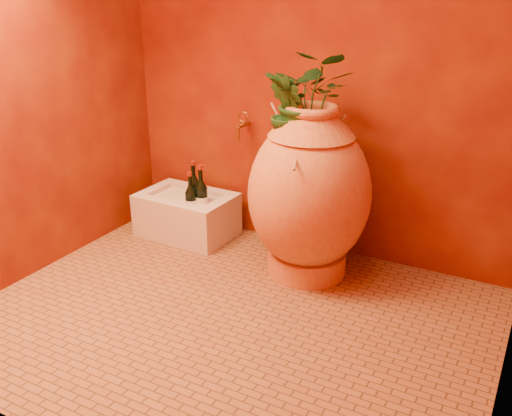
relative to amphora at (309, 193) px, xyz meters
The scene contains 11 objects.
floor 0.82m from the amphora, 101.55° to the right, with size 2.50×2.50×0.00m, color brown.
wall_back 0.85m from the amphora, 110.78° to the left, with size 2.50×0.02×2.50m, color #580B05.
wall_left 1.71m from the amphora, 154.83° to the right, with size 0.02×2.00×2.50m, color #580B05.
amphora is the anchor object (origin of this frame).
stone_basin 0.98m from the amphora, behind, with size 0.62×0.43×0.28m.
wine_bottle_a 0.81m from the amphora, behind, with size 0.08×0.08×0.35m.
wine_bottle_b 0.86m from the amphora, behind, with size 0.08×0.08×0.31m.
wine_bottle_c 0.93m from the amphora, 169.33° to the left, with size 0.08×0.08×0.34m.
wall_tap 0.69m from the amphora, 155.34° to the left, with size 0.07×0.15×0.17m.
plant_main 0.52m from the amphora, 124.99° to the left, with size 0.46×0.40×0.51m, color #163F19.
plant_side 0.47m from the amphora, 146.01° to the right, with size 0.23×0.18×0.42m, color #163F19.
Camera 1 is at (1.28, -2.08, 1.59)m, focal length 40.00 mm.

